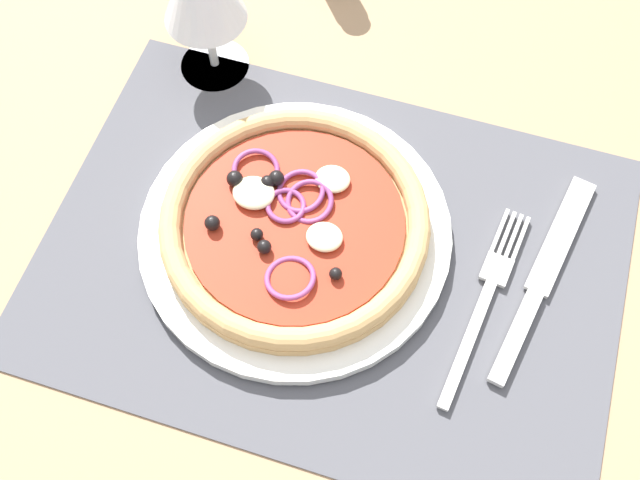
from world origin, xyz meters
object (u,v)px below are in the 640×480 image
Objects in this scene: pizza at (294,222)px; fork at (487,294)px; knife at (544,274)px; plate at (295,232)px.

pizza reaches higher than fork.
knife is at bearing -45.09° from fork.
pizza is 16.29cm from fork.
fork is 0.90× the size of knife.
knife reaches higher than fork.
pizza is at bearing 137.75° from plate.
knife is (20.15, 2.44, -1.88)cm from pizza.
pizza is 1.20× the size of fork.
plate is 1.18× the size of pizza.
pizza is 20.39cm from knife.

